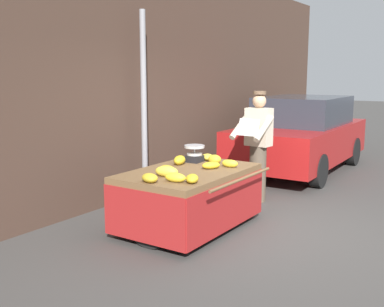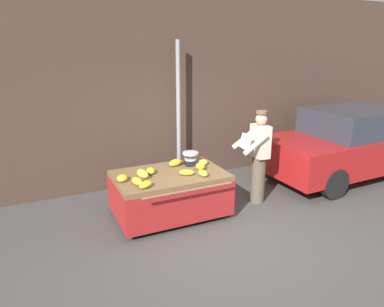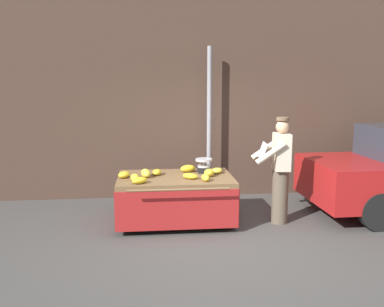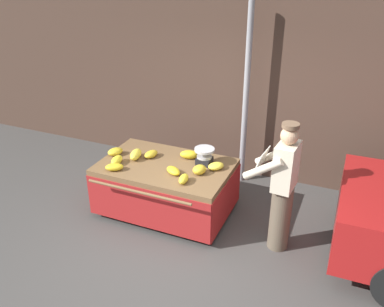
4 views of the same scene
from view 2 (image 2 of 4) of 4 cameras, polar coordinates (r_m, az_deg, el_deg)
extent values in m
plane|color=#423F3D|center=(5.68, 5.02, -12.63)|extent=(60.00, 60.00, 0.00)
cube|color=#473328|center=(7.37, -5.00, 10.19)|extent=(16.00, 0.24, 3.87)
cylinder|color=gray|center=(7.16, -2.16, 6.17)|extent=(0.09, 0.09, 2.91)
cube|color=brown|center=(5.91, -3.61, -3.55)|extent=(1.82, 1.16, 0.08)
cylinder|color=black|center=(5.83, -11.24, -8.16)|extent=(0.05, 0.72, 0.72)
cylinder|color=#B7B7BC|center=(5.82, -11.53, -8.21)|extent=(0.01, 0.13, 0.13)
cylinder|color=black|center=(6.38, 3.45, -5.57)|extent=(0.05, 0.72, 0.72)
cylinder|color=#B7B7BC|center=(6.39, 3.68, -5.52)|extent=(0.01, 0.13, 0.13)
cylinder|color=#4C4742|center=(6.49, -5.20, -5.32)|extent=(0.05, 0.05, 0.69)
cube|color=maroon|center=(5.55, -1.29, -8.77)|extent=(1.82, 0.02, 0.60)
cube|color=maroon|center=(6.54, -5.45, -4.70)|extent=(1.82, 0.02, 0.60)
cube|color=maroon|center=(5.80, -12.03, -7.98)|extent=(0.02, 1.16, 0.60)
cube|color=maroon|center=(6.40, 4.08, -5.17)|extent=(0.02, 1.16, 0.60)
cylinder|color=brown|center=(5.25, -0.51, -6.01)|extent=(1.46, 0.04, 0.04)
cube|color=black|center=(6.27, -0.24, -1.47)|extent=(0.20, 0.20, 0.09)
cylinder|color=#B7B7BC|center=(6.24, -0.24, -0.60)|extent=(0.02, 0.02, 0.11)
cylinder|color=#B7B7BC|center=(6.22, -0.24, 0.04)|extent=(0.28, 0.28, 0.03)
cylinder|color=#B7B7BC|center=(6.25, -0.24, -0.90)|extent=(0.21, 0.21, 0.03)
ellipsoid|color=gold|center=(5.90, -6.67, -2.78)|extent=(0.19, 0.26, 0.10)
ellipsoid|color=gold|center=(5.79, -0.87, -3.06)|extent=(0.28, 0.25, 0.09)
ellipsoid|color=yellow|center=(5.47, -8.84, -4.43)|extent=(0.16, 0.27, 0.11)
ellipsoid|color=yellow|center=(5.75, 1.77, -3.17)|extent=(0.14, 0.23, 0.10)
ellipsoid|color=gold|center=(6.22, -2.68, -1.48)|extent=(0.29, 0.22, 0.12)
ellipsoid|color=gold|center=(6.03, 1.35, -2.06)|extent=(0.22, 0.24, 0.12)
ellipsoid|color=gold|center=(5.33, -7.50, -4.99)|extent=(0.28, 0.25, 0.10)
ellipsoid|color=yellow|center=(5.73, -7.98, -3.26)|extent=(0.19, 0.31, 0.13)
ellipsoid|color=gold|center=(5.64, -11.19, -3.91)|extent=(0.25, 0.28, 0.10)
ellipsoid|color=yellow|center=(6.28, 1.79, -1.43)|extent=(0.27, 0.28, 0.09)
cylinder|color=brown|center=(6.65, 10.57, -4.11)|extent=(0.26, 0.26, 0.88)
cube|color=beige|center=(6.42, 10.92, 1.97)|extent=(0.26, 0.40, 0.58)
sphere|color=tan|center=(6.33, 11.12, 5.42)|extent=(0.21, 0.21, 0.21)
cylinder|color=brown|center=(6.31, 11.19, 6.53)|extent=(0.20, 0.20, 0.05)
cylinder|color=beige|center=(6.14, 10.23, 1.41)|extent=(0.48, 0.13, 0.37)
cylinder|color=beige|center=(6.49, 8.36, 2.36)|extent=(0.48, 0.13, 0.37)
cube|color=silver|center=(6.27, 8.58, 1.91)|extent=(0.12, 0.35, 0.25)
cube|color=#A51919|center=(8.51, 23.77, 0.55)|extent=(3.93, 1.78, 0.70)
cube|color=#2D333D|center=(8.48, 24.94, 4.75)|extent=(2.06, 1.54, 0.56)
cylinder|color=black|center=(7.24, 21.93, -4.51)|extent=(0.60, 0.19, 0.60)
cylinder|color=black|center=(8.28, 13.98, -1.09)|extent=(0.60, 0.19, 0.60)
cylinder|color=black|center=(9.97, 24.70, 0.91)|extent=(0.60, 0.19, 0.60)
camera|label=1|loc=(3.47, -76.92, -10.52)|focal=43.60mm
camera|label=3|loc=(2.15, 98.88, -18.31)|focal=38.90mm
camera|label=4|loc=(4.44, 59.38, 17.18)|focal=38.23mm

